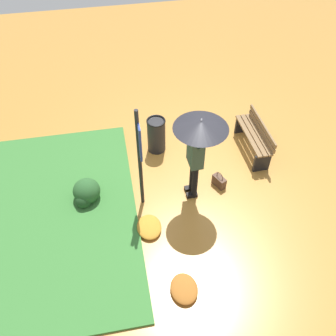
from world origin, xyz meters
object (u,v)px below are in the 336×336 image
at_px(info_sign_post, 139,149).
at_px(park_bench, 255,136).
at_px(handbag, 219,181).
at_px(person_with_umbrella, 198,139).
at_px(trash_bin, 156,135).

height_order(info_sign_post, park_bench, info_sign_post).
bearing_deg(handbag, person_with_umbrella, -73.09).
bearing_deg(park_bench, info_sign_post, -68.66).
bearing_deg(info_sign_post, person_with_umbrella, 87.91).
bearing_deg(person_with_umbrella, park_bench, 123.67).
bearing_deg(person_with_umbrella, handbag, 106.91).
bearing_deg(trash_bin, park_bench, 78.62).
bearing_deg(handbag, park_bench, 130.77).
xyz_separation_m(person_with_umbrella, handbag, (-0.17, 0.57, -1.42)).
xyz_separation_m(info_sign_post, park_bench, (-1.04, 2.65, -1.04)).
distance_m(info_sign_post, park_bench, 3.03).
xyz_separation_m(handbag, park_bench, (-0.90, 1.05, 0.28)).
bearing_deg(trash_bin, person_with_umbrella, 19.20).
relative_size(person_with_umbrella, info_sign_post, 0.89).
relative_size(handbag, trash_bin, 0.44).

